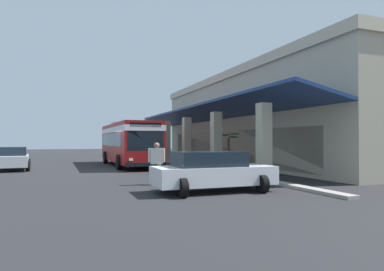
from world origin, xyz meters
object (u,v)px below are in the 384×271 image
at_px(transit_bus, 128,141).
at_px(pedestrian, 157,161).
at_px(parked_sedan_silver, 13,158).
at_px(parked_sedan_white, 212,171).
at_px(potted_palm, 229,161).

xyz_separation_m(transit_bus, pedestrian, (11.75, -0.89, -0.84)).
distance_m(parked_sedan_silver, pedestrian, 12.44).
relative_size(parked_sedan_white, potted_palm, 1.85).
distance_m(parked_sedan_white, parked_sedan_silver, 15.45).
bearing_deg(potted_palm, transit_bus, -136.23).
bearing_deg(parked_sedan_white, parked_sedan_silver, -148.38).
height_order(pedestrian, potted_palm, potted_palm).
bearing_deg(pedestrian, transit_bus, 175.66).
xyz_separation_m(parked_sedan_white, potted_palm, (-8.68, 5.01, -0.22)).
distance_m(pedestrian, potted_palm, 8.78).
xyz_separation_m(parked_sedan_white, pedestrian, (-2.68, -1.39, 0.27)).
relative_size(parked_sedan_silver, potted_palm, 1.89).
bearing_deg(parked_sedan_silver, transit_bus, 99.52).
xyz_separation_m(pedestrian, potted_palm, (-6.00, 6.40, -0.48)).
relative_size(transit_bus, pedestrian, 6.29).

